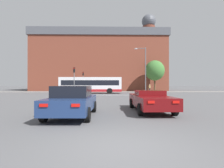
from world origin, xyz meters
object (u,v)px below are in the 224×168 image
object	(u,v)px
street_lamp_junction	(144,66)
bus_crossing_lead	(91,85)
traffic_light_far_left	(83,78)
traffic_light_near_left	(74,76)
pedestrian_waiting	(150,87)
car_saloon_left	(73,101)
car_roadster_right	(150,100)

from	to	relation	value
street_lamp_junction	bus_crossing_lead	bearing A→B (deg)	166.40
traffic_light_far_left	street_lamp_junction	world-z (taller)	street_lamp_junction
bus_crossing_lead	street_lamp_junction	size ratio (longest dim) A/B	1.39
traffic_light_near_left	pedestrian_waiting	xyz separation A→B (m)	(14.61, 12.01, -1.88)
car_saloon_left	traffic_light_far_left	xyz separation A→B (m)	(-3.84, 29.80, 2.19)
bus_crossing_lead	pedestrian_waiting	bearing A→B (deg)	120.12
pedestrian_waiting	car_saloon_left	bearing A→B (deg)	55.07
bus_crossing_lead	traffic_light_near_left	world-z (taller)	traffic_light_near_left
street_lamp_junction	pedestrian_waiting	bearing A→B (deg)	71.13
bus_crossing_lead	pedestrian_waiting	distance (m)	14.49
car_roadster_right	traffic_light_far_left	xyz separation A→B (m)	(-8.14, 28.14, 2.31)
car_saloon_left	traffic_light_far_left	distance (m)	30.13
traffic_light_near_left	car_roadster_right	bearing A→B (deg)	-64.80
car_saloon_left	street_lamp_junction	size ratio (longest dim) A/B	0.55
traffic_light_far_left	bus_crossing_lead	bearing A→B (deg)	-70.45
car_saloon_left	traffic_light_near_left	world-z (taller)	traffic_light_near_left
traffic_light_near_left	traffic_light_far_left	xyz separation A→B (m)	(-0.28, 11.43, 0.09)
traffic_light_near_left	traffic_light_far_left	distance (m)	11.44
traffic_light_near_left	street_lamp_junction	bearing A→B (deg)	12.44
bus_crossing_lead	pedestrian_waiting	size ratio (longest dim) A/B	6.52
car_roadster_right	traffic_light_far_left	size ratio (longest dim) A/B	1.11
bus_crossing_lead	street_lamp_junction	xyz separation A→B (m)	(9.27, -2.24, 3.22)
car_saloon_left	street_lamp_junction	distance (m)	22.65
car_saloon_left	street_lamp_junction	bearing A→B (deg)	70.60
car_roadster_right	traffic_light_near_left	world-z (taller)	traffic_light_near_left
traffic_light_near_left	pedestrian_waiting	world-z (taller)	traffic_light_near_left
street_lamp_junction	pedestrian_waiting	distance (m)	10.74
bus_crossing_lead	car_roadster_right	bearing A→B (deg)	15.05
bus_crossing_lead	street_lamp_junction	world-z (taller)	street_lamp_junction
car_roadster_right	street_lamp_junction	world-z (taller)	street_lamp_junction
traffic_light_far_left	pedestrian_waiting	xyz separation A→B (m)	(14.89, 0.58, -1.97)
car_saloon_left	pedestrian_waiting	bearing A→B (deg)	71.10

